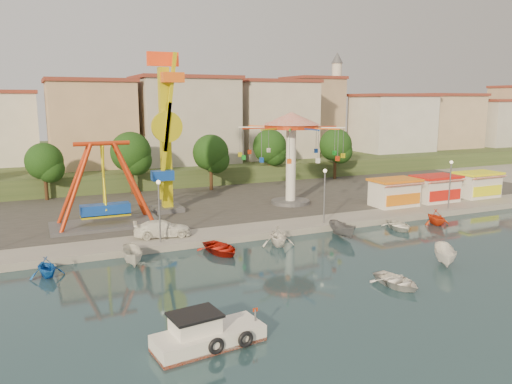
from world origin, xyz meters
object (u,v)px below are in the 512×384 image
wave_swinger (291,137)px  rowboat_a (397,281)px  van (162,229)px  skiff (445,255)px  kamikaze_tower (167,136)px  pirate_ship_ride (104,186)px  cabin_motorboat (206,336)px

wave_swinger → rowboat_a: 26.04m
rowboat_a → van: size_ratio=0.75×
wave_swinger → rowboat_a: wave_swinger is taller
skiff → kamikaze_tower: bearing=158.5°
skiff → rowboat_a: bearing=-125.7°
pirate_ship_ride → kamikaze_tower: kamikaze_tower is taller
rowboat_a → pirate_ship_ride: bearing=119.7°
wave_swinger → cabin_motorboat: (-19.31, -26.89, -7.66)m
kamikaze_tower → cabin_motorboat: (-5.57, -28.63, -8.07)m
cabin_motorboat → rowboat_a: bearing=3.1°
wave_swinger → van: bearing=-155.3°
cabin_motorboat → wave_swinger: bearing=47.3°
skiff → wave_swinger: bearing=129.9°
pirate_ship_ride → skiff: bearing=-42.9°
pirate_ship_ride → cabin_motorboat: (1.42, -25.06, -3.86)m
rowboat_a → skiff: bearing=12.6°
pirate_ship_ride → cabin_motorboat: size_ratio=1.70×
van → pirate_ship_ride: bearing=42.6°
wave_swinger → skiff: (1.33, -22.31, -7.45)m
wave_swinger → cabin_motorboat: bearing=-125.7°
pirate_ship_ride → rowboat_a: (15.76, -22.51, -4.01)m
kamikaze_tower → skiff: 29.45m
pirate_ship_ride → rowboat_a: bearing=-55.0°
skiff → van: bearing=177.6°
cabin_motorboat → skiff: (20.64, 4.58, 0.21)m
wave_swinger → rowboat_a: bearing=-101.5°
pirate_ship_ride → rowboat_a: pirate_ship_ride is taller
pirate_ship_ride → kamikaze_tower: 8.90m
cabin_motorboat → van: (2.53, 19.19, 0.78)m
pirate_ship_ride → wave_swinger: 21.16m
pirate_ship_ride → skiff: pirate_ship_ride is taller
rowboat_a → van: 20.42m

